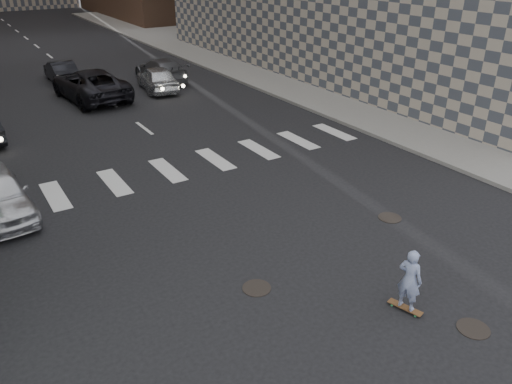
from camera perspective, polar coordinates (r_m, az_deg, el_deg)
ground at (r=12.52m, az=10.99°, el=-10.62°), size 160.00×160.00×0.00m
sidewalk_right at (r=35.48m, az=6.67°, el=14.04°), size 13.00×80.00×0.15m
manhole_a at (r=12.10m, az=23.58°, el=-14.12°), size 0.70×0.70×0.02m
manhole_b at (r=12.26m, az=0.07°, el=-10.91°), size 0.70×0.70×0.02m
manhole_c at (r=15.73m, az=15.04°, el=-2.85°), size 0.70×0.70×0.02m
skateboarder at (r=11.63m, az=17.16°, el=-9.56°), size 0.50×0.82×1.59m
traffic_car_b at (r=31.94m, az=-10.83°, el=13.53°), size 2.06×4.76×1.36m
traffic_car_c at (r=28.77m, az=-18.42°, el=11.59°), size 3.29×6.11×1.63m
traffic_car_d at (r=29.75m, az=-11.22°, el=12.64°), size 2.20×4.34×1.42m
traffic_car_e at (r=33.42m, az=-21.38°, el=12.73°), size 1.38×3.92×1.29m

